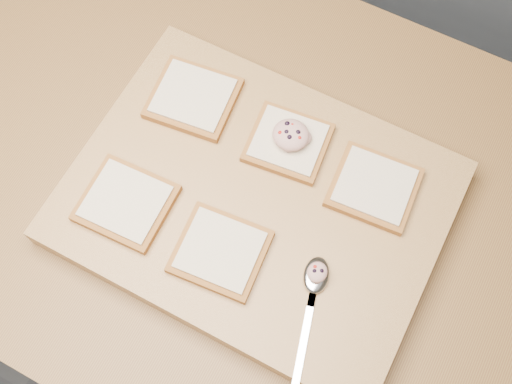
# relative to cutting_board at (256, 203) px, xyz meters

# --- Properties ---
(ground) EXTENTS (4.00, 4.00, 0.00)m
(ground) POSITION_rel_cutting_board_xyz_m (-0.03, 0.03, -0.92)
(ground) COLOR #515459
(ground) RESTS_ON ground
(island_counter) EXTENTS (2.00, 0.80, 0.90)m
(island_counter) POSITION_rel_cutting_board_xyz_m (-0.03, 0.03, -0.47)
(island_counter) COLOR slate
(island_counter) RESTS_ON ground
(cutting_board) EXTENTS (0.54, 0.41, 0.04)m
(cutting_board) POSITION_rel_cutting_board_xyz_m (0.00, 0.00, 0.00)
(cutting_board) COLOR #A98148
(cutting_board) RESTS_ON island_counter
(bread_far_left) EXTENTS (0.14, 0.13, 0.02)m
(bread_far_left) POSITION_rel_cutting_board_xyz_m (-0.16, 0.10, 0.03)
(bread_far_left) COLOR #9D6328
(bread_far_left) RESTS_ON cutting_board
(bread_far_center) EXTENTS (0.13, 0.12, 0.02)m
(bread_far_center) POSITION_rel_cutting_board_xyz_m (0.00, 0.10, 0.03)
(bread_far_center) COLOR #9D6328
(bread_far_center) RESTS_ON cutting_board
(bread_far_right) EXTENTS (0.13, 0.12, 0.02)m
(bread_far_right) POSITION_rel_cutting_board_xyz_m (0.15, 0.09, 0.03)
(bread_far_right) COLOR #9D6328
(bread_far_right) RESTS_ON cutting_board
(bread_near_left) EXTENTS (0.13, 0.12, 0.02)m
(bread_near_left) POSITION_rel_cutting_board_xyz_m (-0.16, -0.10, 0.03)
(bread_near_left) COLOR #9D6328
(bread_near_left) RESTS_ON cutting_board
(bread_near_center) EXTENTS (0.13, 0.12, 0.02)m
(bread_near_center) POSITION_rel_cutting_board_xyz_m (-0.00, -0.10, 0.03)
(bread_near_center) COLOR #9D6328
(bread_near_center) RESTS_ON cutting_board
(tuna_salad_dollop) EXTENTS (0.06, 0.05, 0.03)m
(tuna_salad_dollop) POSITION_rel_cutting_board_xyz_m (0.00, 0.10, 0.05)
(tuna_salad_dollop) COLOR tan
(tuna_salad_dollop) RESTS_ON bread_far_center
(spoon) EXTENTS (0.07, 0.18, 0.01)m
(spoon) POSITION_rel_cutting_board_xyz_m (0.13, -0.08, 0.03)
(spoon) COLOR silver
(spoon) RESTS_ON cutting_board
(spoon_salad) EXTENTS (0.03, 0.03, 0.02)m
(spoon_salad) POSITION_rel_cutting_board_xyz_m (0.13, -0.07, 0.04)
(spoon_salad) COLOR tan
(spoon_salad) RESTS_ON spoon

